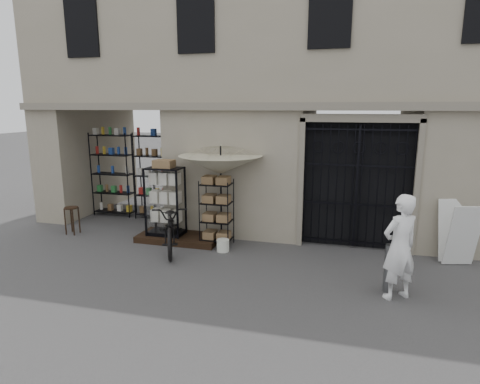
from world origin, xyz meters
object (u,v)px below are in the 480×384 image
(wooden_stool, at_px, (72,220))
(steel_bollard, at_px, (389,268))
(shopkeeper, at_px, (395,297))
(bicycle, at_px, (172,249))
(display_cabinet, at_px, (165,205))
(wire_rack, at_px, (217,214))
(market_umbrella, at_px, (221,160))
(white_bucket, at_px, (223,245))
(easel_sign, at_px, (458,233))

(wooden_stool, distance_m, steel_bollard, 7.75)
(steel_bollard, distance_m, shopkeeper, 0.50)
(bicycle, xyz_separation_m, steel_bollard, (4.63, -1.01, 0.44))
(display_cabinet, distance_m, wire_rack, 1.32)
(display_cabinet, distance_m, bicycle, 1.14)
(wire_rack, bearing_deg, shopkeeper, -9.90)
(market_umbrella, relative_size, steel_bollard, 3.22)
(wire_rack, relative_size, bicycle, 0.74)
(market_umbrella, height_order, shopkeeper, market_umbrella)
(wire_rack, relative_size, white_bucket, 5.52)
(bicycle, height_order, wooden_stool, bicycle)
(wire_rack, relative_size, easel_sign, 1.21)
(easel_sign, bearing_deg, wooden_stool, 167.38)
(wooden_stool, distance_m, easel_sign, 9.13)
(wire_rack, distance_m, bicycle, 1.32)
(steel_bollard, bearing_deg, wooden_stool, 169.35)
(wire_rack, height_order, white_bucket, wire_rack)
(display_cabinet, bearing_deg, market_umbrella, 34.04)
(display_cabinet, height_order, white_bucket, display_cabinet)
(display_cabinet, height_order, wire_rack, display_cabinet)
(wooden_stool, relative_size, easel_sign, 0.54)
(bicycle, bearing_deg, shopkeeper, -37.36)
(wire_rack, bearing_deg, display_cabinet, -165.07)
(wooden_stool, bearing_deg, market_umbrella, 5.28)
(wooden_stool, bearing_deg, white_bucket, -3.26)
(wire_rack, distance_m, easel_sign, 5.22)
(wire_rack, distance_m, shopkeeper, 4.30)
(white_bucket, bearing_deg, market_umbrella, 110.65)
(wire_rack, distance_m, wooden_stool, 3.92)
(display_cabinet, relative_size, steel_bollard, 2.06)
(market_umbrella, xyz_separation_m, steel_bollard, (3.68, -1.80, -1.59))
(white_bucket, distance_m, shopkeeper, 3.84)
(market_umbrella, height_order, steel_bollard, market_umbrella)
(display_cabinet, xyz_separation_m, steel_bollard, (5.03, -1.58, -0.46))
(wire_rack, xyz_separation_m, market_umbrella, (0.04, 0.22, 1.25))
(bicycle, xyz_separation_m, easel_sign, (6.13, 0.73, 0.68))
(shopkeeper, bearing_deg, bicycle, -49.31)
(bicycle, distance_m, shopkeeper, 4.90)
(market_umbrella, relative_size, wooden_stool, 3.96)
(wooden_stool, bearing_deg, easel_sign, 1.89)
(wire_rack, distance_m, market_umbrella, 1.27)
(wooden_stool, height_order, shopkeeper, wooden_stool)
(market_umbrella, bearing_deg, white_bucket, -69.35)
(wire_rack, xyz_separation_m, bicycle, (-0.91, -0.57, -0.77))
(market_umbrella, xyz_separation_m, easel_sign, (5.18, -0.06, -1.35))
(wire_rack, height_order, market_umbrella, market_umbrella)
(shopkeeper, bearing_deg, white_bucket, -56.45)
(wire_rack, bearing_deg, steel_bollard, -7.83)
(display_cabinet, bearing_deg, white_bucket, 11.27)
(steel_bollard, relative_size, shopkeeper, 0.48)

